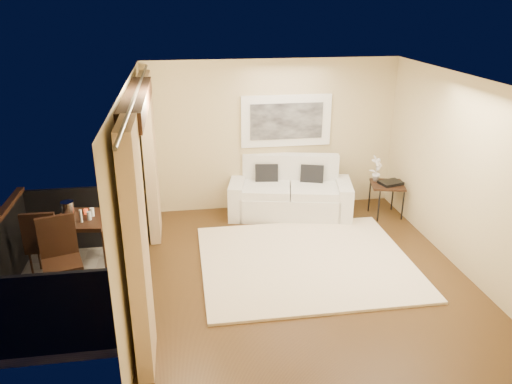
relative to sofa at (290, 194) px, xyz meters
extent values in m
plane|color=#4C3216|center=(-0.26, -2.10, -0.36)|extent=(5.00, 5.00, 0.00)
plane|color=white|center=(-0.26, -2.10, 2.34)|extent=(5.00, 5.00, 0.00)
plane|color=#CCB989|center=(-0.26, 0.40, 0.99)|extent=(4.50, 0.00, 4.50)
plane|color=#CCB989|center=(-0.26, -4.60, 0.99)|extent=(4.50, 0.00, 4.50)
plane|color=#CCB989|center=(1.99, -2.10, 0.99)|extent=(0.00, 5.00, 5.00)
plane|color=#CCB989|center=(-2.51, -0.25, 0.99)|extent=(0.00, 2.70, 2.70)
plane|color=#CCB989|center=(-2.51, -3.95, 0.99)|extent=(0.00, 2.70, 2.70)
plane|color=#CCB989|center=(-2.51, -2.10, 2.19)|extent=(0.00, 2.40, 2.40)
cube|color=black|center=(-2.39, -2.10, 2.16)|extent=(0.28, 2.40, 0.22)
cube|color=#605B56|center=(-3.41, -2.10, -0.42)|extent=(1.80, 2.60, 0.12)
cube|color=black|center=(-3.41, -0.83, 0.14)|extent=(1.80, 0.06, 1.00)
cube|color=black|center=(-3.41, -3.37, 0.14)|extent=(1.80, 0.06, 1.00)
cube|color=tan|center=(-2.37, -0.55, 0.96)|extent=(0.16, 0.75, 2.62)
cube|color=tan|center=(-2.37, -3.65, 0.96)|extent=(0.16, 0.75, 2.62)
cylinder|color=#4C473F|center=(-2.37, -2.10, 2.27)|extent=(0.04, 4.80, 0.04)
cube|color=white|center=(-0.02, 0.37, 1.26)|extent=(1.62, 0.05, 0.92)
cube|color=black|center=(-0.02, 0.34, 1.26)|extent=(1.30, 0.02, 0.64)
cube|color=#FFECCD|center=(-0.16, -1.83, -0.34)|extent=(3.08, 2.68, 0.04)
cube|color=white|center=(-0.02, -0.08, -0.15)|extent=(1.88, 1.26, 0.43)
cube|color=white|center=(0.06, 0.27, 0.25)|extent=(1.74, 0.58, 0.84)
cube|color=white|center=(-0.94, 0.12, -0.05)|extent=(0.43, 0.95, 0.63)
cube|color=white|center=(0.91, -0.27, -0.05)|extent=(0.43, 0.95, 0.63)
cube|color=white|center=(-0.43, -0.02, 0.14)|extent=(0.97, 0.97, 0.14)
cube|color=white|center=(0.39, -0.19, 0.14)|extent=(0.97, 0.97, 0.14)
cube|color=black|center=(-0.39, 0.21, 0.31)|extent=(0.43, 0.24, 0.42)
cube|color=black|center=(0.41, 0.04, 0.31)|extent=(0.45, 0.31, 0.42)
cube|color=black|center=(1.67, -0.37, 0.22)|extent=(0.67, 0.67, 0.04)
cylinder|color=black|center=(1.45, -0.59, -0.08)|extent=(0.03, 0.03, 0.57)
cylinder|color=black|center=(1.89, -0.59, -0.08)|extent=(0.03, 0.03, 0.57)
cylinder|color=black|center=(1.45, -0.15, -0.08)|extent=(0.03, 0.03, 0.57)
cylinder|color=black|center=(1.89, -0.15, -0.08)|extent=(0.03, 0.03, 0.57)
cube|color=black|center=(1.72, -0.40, 0.27)|extent=(0.44, 0.37, 0.05)
imported|color=white|center=(1.51, -0.20, 0.47)|extent=(0.30, 0.27, 0.47)
cube|color=black|center=(-3.29, -1.59, 0.45)|extent=(0.81, 0.81, 0.06)
cylinder|color=black|center=(-3.58, -1.88, 0.03)|extent=(0.04, 0.04, 0.78)
cylinder|color=black|center=(-3.00, -1.88, 0.03)|extent=(0.04, 0.04, 0.78)
cylinder|color=black|center=(-3.58, -1.30, 0.03)|extent=(0.04, 0.04, 0.78)
cylinder|color=black|center=(-3.00, -1.30, 0.03)|extent=(0.04, 0.04, 0.78)
cube|color=black|center=(-3.81, -1.60, 0.11)|extent=(0.45, 0.45, 0.05)
cube|color=black|center=(-3.81, -1.81, 0.38)|extent=(0.45, 0.06, 0.58)
cylinder|color=black|center=(-3.63, -1.43, -0.14)|extent=(0.03, 0.03, 0.46)
cylinder|color=black|center=(-3.99, -1.42, -0.14)|extent=(0.03, 0.03, 0.46)
cylinder|color=black|center=(-3.63, -1.79, -0.14)|extent=(0.03, 0.03, 0.46)
cylinder|color=black|center=(-3.99, -1.78, -0.14)|extent=(0.03, 0.03, 0.46)
cube|color=black|center=(-3.47, -2.25, 0.14)|extent=(0.58, 0.58, 0.06)
cube|color=black|center=(-3.53, -2.05, 0.42)|extent=(0.46, 0.19, 0.61)
cylinder|color=black|center=(-3.60, -2.49, -0.12)|extent=(0.03, 0.03, 0.48)
cylinder|color=black|center=(-3.23, -2.38, -0.12)|extent=(0.03, 0.03, 0.48)
cylinder|color=black|center=(-3.71, -2.13, -0.12)|extent=(0.03, 0.03, 0.48)
cylinder|color=black|center=(-3.34, -2.02, -0.12)|extent=(0.03, 0.03, 0.48)
cylinder|color=silver|center=(-3.49, -1.48, 0.58)|extent=(0.18, 0.18, 0.20)
cylinder|color=red|center=(-3.25, -1.47, 0.51)|extent=(0.06, 0.06, 0.07)
cylinder|color=white|center=(-3.27, -1.75, 0.57)|extent=(0.04, 0.04, 0.18)
cylinder|color=silver|center=(-3.18, -1.68, 0.54)|extent=(0.06, 0.06, 0.12)
cylinder|color=white|center=(-3.16, -1.56, 0.54)|extent=(0.06, 0.06, 0.12)
camera|label=1|loc=(-1.89, -8.14, 3.31)|focal=35.00mm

